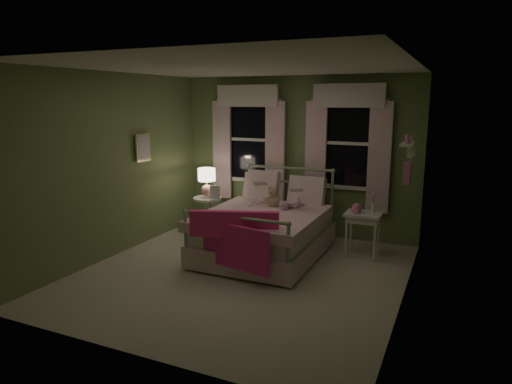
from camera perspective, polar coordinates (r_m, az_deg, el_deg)
The scene contains 18 objects.
room_shell at distance 5.66m, azimuth -1.96°, elevation 2.12°, with size 4.20×4.20×4.20m.
bed at distance 6.58m, azimuth 1.17°, elevation -4.79°, with size 1.58×2.04×1.18m.
pink_throw at distance 5.63m, azimuth -2.86°, elevation -5.15°, with size 1.09×0.47×0.71m.
child_left at distance 6.95m, azimuth 0.51°, elevation 0.70°, with size 0.26×0.17×0.70m, color #F7D1DD.
child_right at distance 6.75m, azimuth 4.87°, elevation 0.22°, with size 0.33×0.26×0.68m, color #F7D1DD.
book_left at distance 6.71m, azimuth -0.35°, elevation 0.69°, with size 0.20×0.27×0.03m, color beige.
book_right at distance 6.51m, azimuth 4.13°, elevation -0.06°, with size 0.20×0.27×0.02m, color beige.
teddy_bear at distance 6.72m, azimuth 2.15°, elevation -0.79°, with size 0.23×0.19×0.31m.
nightstand_left at distance 7.54m, azimuth -6.09°, elevation -2.40°, with size 0.46×0.46×0.65m.
table_lamp at distance 7.43m, azimuth -6.18°, elevation 1.61°, with size 0.28×0.28×0.46m.
book_nightstand at distance 7.37m, azimuth -5.77°, elevation -0.81°, with size 0.16×0.22×0.02m, color beige.
nightstand_right at distance 6.65m, azimuth 13.26°, elevation -3.38°, with size 0.50×0.40×0.64m.
pink_toy at distance 6.62m, azimuth 12.47°, elevation -1.98°, with size 0.14×0.19×0.14m.
bud_vase at distance 6.62m, azimuth 14.46°, elevation -1.37°, with size 0.06×0.06×0.28m.
window_left at distance 7.80m, azimuth -0.97°, elevation 7.09°, with size 1.34×0.13×1.96m.
window_right at distance 7.24m, azimuth 11.36°, elevation 6.53°, with size 1.34×0.13×1.96m.
wall_shelf at distance 5.78m, azimuth 18.47°, elevation 3.97°, with size 0.15×0.50×0.60m.
framed_picture at distance 7.17m, azimuth -13.94°, elevation 5.39°, with size 0.03×0.32×0.42m.
Camera 1 is at (2.47, -5.00, 2.22)m, focal length 32.00 mm.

